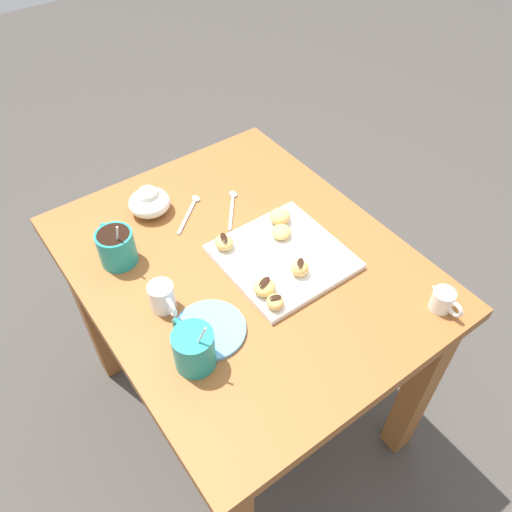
{
  "coord_description": "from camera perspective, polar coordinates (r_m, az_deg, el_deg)",
  "views": [
    {
      "loc": [
        -0.74,
        0.5,
        1.71
      ],
      "look_at": [
        -0.02,
        -0.03,
        0.77
      ],
      "focal_mm": 36.05,
      "sensor_mm": 36.0,
      "label": 1
    }
  ],
  "objects": [
    {
      "name": "ice_cream_bowl",
      "position": [
        1.45,
        -11.77,
        5.97
      ],
      "size": [
        0.12,
        0.12,
        0.09
      ],
      "color": "white",
      "rests_on": "dining_table"
    },
    {
      "name": "chocolate_drizzle_5",
      "position": [
        1.19,
        0.95,
        -2.9
      ],
      "size": [
        0.03,
        0.04,
        0.0
      ],
      "primitive_type": "ellipsoid",
      "rotation": [
        0.0,
        0.0,
        1.95
      ],
      "color": "black",
      "rests_on": "beignet_5"
    },
    {
      "name": "pastry_plate_square",
      "position": [
        1.31,
        3.0,
        -0.12
      ],
      "size": [
        0.3,
        0.3,
        0.02
      ],
      "primitive_type": "cube",
      "color": "white",
      "rests_on": "dining_table"
    },
    {
      "name": "beignet_3",
      "position": [
        1.37,
        2.66,
        4.39
      ],
      "size": [
        0.08,
        0.08,
        0.04
      ],
      "primitive_type": "ellipsoid",
      "rotation": [
        0.0,
        0.0,
        3.73
      ],
      "color": "#E5B260",
      "rests_on": "pastry_plate_square"
    },
    {
      "name": "beignet_1",
      "position": [
        1.18,
        2.13,
        -5.13
      ],
      "size": [
        0.05,
        0.05,
        0.03
      ],
      "primitive_type": "ellipsoid",
      "rotation": [
        0.0,
        0.0,
        1.26
      ],
      "color": "#E5B260",
      "rests_on": "pastry_plate_square"
    },
    {
      "name": "cream_pitcher_white",
      "position": [
        1.2,
        -10.37,
        -4.41
      ],
      "size": [
        0.1,
        0.06,
        0.07
      ],
      "color": "white",
      "rests_on": "dining_table"
    },
    {
      "name": "saucer_sky_left",
      "position": [
        1.17,
        -5.14,
        -8.14
      ],
      "size": [
        0.16,
        0.16,
        0.01
      ],
      "primitive_type": "cylinder",
      "color": "#66A8DB",
      "rests_on": "dining_table"
    },
    {
      "name": "chocolate_drizzle_1",
      "position": [
        1.17,
        2.16,
        -4.61
      ],
      "size": [
        0.02,
        0.03,
        0.0
      ],
      "primitive_type": "ellipsoid",
      "rotation": [
        0.0,
        0.0,
        1.23
      ],
      "color": "black",
      "rests_on": "beignet_1"
    },
    {
      "name": "chocolate_sauce_pitcher",
      "position": [
        1.26,
        20.05,
        -4.56
      ],
      "size": [
        0.09,
        0.05,
        0.06
      ],
      "color": "white",
      "rests_on": "dining_table"
    },
    {
      "name": "chocolate_drizzle_4",
      "position": [
        1.23,
        4.95,
        -0.72
      ],
      "size": [
        0.03,
        0.03,
        0.0
      ],
      "primitive_type": "ellipsoid",
      "rotation": [
        0.0,
        0.0,
        2.31
      ],
      "color": "black",
      "rests_on": "beignet_4"
    },
    {
      "name": "beignet_4",
      "position": [
        1.25,
        4.89,
        -1.35
      ],
      "size": [
        0.06,
        0.06,
        0.04
      ],
      "primitive_type": "ellipsoid",
      "rotation": [
        0.0,
        0.0,
        2.4
      ],
      "color": "#E5B260",
      "rests_on": "pastry_plate_square"
    },
    {
      "name": "beignet_2",
      "position": [
        1.34,
        2.78,
        2.73
      ],
      "size": [
        0.07,
        0.07,
        0.03
      ],
      "primitive_type": "ellipsoid",
      "rotation": [
        0.0,
        0.0,
        3.89
      ],
      "color": "#E5B260",
      "rests_on": "pastry_plate_square"
    },
    {
      "name": "beignet_5",
      "position": [
        1.21,
        0.94,
        -3.49
      ],
      "size": [
        0.05,
        0.05,
        0.04
      ],
      "primitive_type": "ellipsoid",
      "rotation": [
        0.0,
        0.0,
        1.56
      ],
      "color": "#E5B260",
      "rests_on": "pastry_plate_square"
    },
    {
      "name": "chocolate_drizzle_0",
      "position": [
        1.3,
        -3.6,
        2.07
      ],
      "size": [
        0.04,
        0.03,
        0.0
      ],
      "primitive_type": "ellipsoid",
      "rotation": [
        0.0,
        0.0,
        5.92
      ],
      "color": "black",
      "rests_on": "beignet_0"
    },
    {
      "name": "dining_table",
      "position": [
        1.42,
        -1.38,
        -4.52
      ],
      "size": [
        0.95,
        0.77,
        0.75
      ],
      "color": "#935628",
      "rests_on": "ground_plane"
    },
    {
      "name": "loose_spoon_by_plate",
      "position": [
        1.46,
        -2.66,
        5.67
      ],
      "size": [
        0.13,
        0.11,
        0.01
      ],
      "color": "silver",
      "rests_on": "dining_table"
    },
    {
      "name": "coffee_mug_teal_right",
      "position": [
        1.32,
        -15.27,
        1.08
      ],
      "size": [
        0.13,
        0.09,
        0.14
      ],
      "color": "teal",
      "rests_on": "dining_table"
    },
    {
      "name": "loose_spoon_near_saucer",
      "position": [
        1.45,
        -7.27,
        5.15
      ],
      "size": [
        0.11,
        0.13,
        0.01
      ],
      "color": "silver",
      "rests_on": "dining_table"
    },
    {
      "name": "coffee_mug_teal_left",
      "position": [
        1.09,
        -6.97,
        -10.05
      ],
      "size": [
        0.13,
        0.09,
        0.15
      ],
      "color": "teal",
      "rests_on": "dining_table"
    },
    {
      "name": "ground_plane",
      "position": [
        1.92,
        -1.05,
        -15.74
      ],
      "size": [
        8.0,
        8.0,
        0.0
      ],
      "primitive_type": "plane",
      "color": "#423D38"
    },
    {
      "name": "beignet_0",
      "position": [
        1.31,
        -3.56,
        1.5
      ],
      "size": [
        0.06,
        0.05,
        0.03
      ],
      "primitive_type": "ellipsoid",
      "rotation": [
        0.0,
        0.0,
        6.16
      ],
      "color": "#E5B260",
      "rests_on": "pastry_plate_square"
    }
  ]
}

